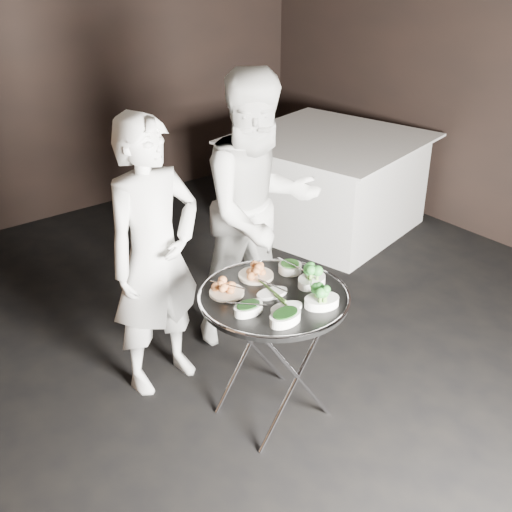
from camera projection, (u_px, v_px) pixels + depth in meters
floor at (274, 418)px, 3.67m from camera, size 6.00×7.00×0.05m
wall_back at (10, 57)px, 5.43m from camera, size 6.00×0.05×3.00m
tray_stand at (273, 351)px, 3.48m from camera, size 0.52×0.44×0.76m
serving_tray at (274, 297)px, 3.33m from camera, size 0.79×0.79×0.04m
potato_plate_a at (227, 289)px, 3.32m from camera, size 0.18×0.18×0.07m
potato_plate_b at (256, 272)px, 3.48m from camera, size 0.19×0.19×0.07m
greens_bowl at (290, 266)px, 3.53m from camera, size 0.13×0.13×0.07m
asparagus_plate_a at (272, 292)px, 3.32m from camera, size 0.19×0.12×0.04m
asparagus_plate_b at (286, 307)px, 3.19m from camera, size 0.19×0.13×0.04m
spinach_bowl_a at (248, 307)px, 3.16m from camera, size 0.16×0.11×0.07m
spinach_bowl_b at (285, 316)px, 3.08m from camera, size 0.19×0.13×0.07m
broccoli_bowl_a at (312, 279)px, 3.40m from camera, size 0.20×0.16×0.07m
broccoli_bowl_b at (322, 300)px, 3.21m from camera, size 0.21×0.18×0.08m
serving_utensils at (268, 280)px, 3.35m from camera, size 0.59×0.42×0.01m
waiter_left at (155, 258)px, 3.60m from camera, size 0.64×0.45×1.65m
waiter_right at (259, 210)px, 4.05m from camera, size 0.96×0.80×1.78m
dining_table at (328, 183)px, 5.78m from camera, size 1.49×1.49×0.85m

